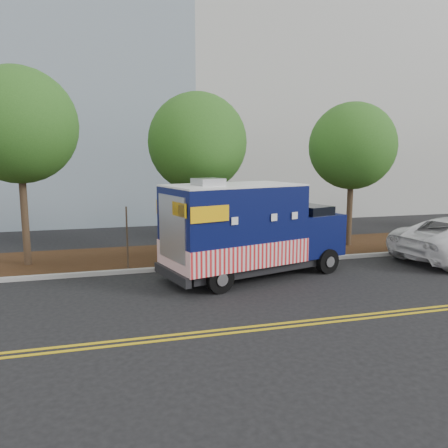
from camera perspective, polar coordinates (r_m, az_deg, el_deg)
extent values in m
plane|color=black|center=(15.13, -1.78, -7.11)|extent=(120.00, 120.00, 0.00)
cube|color=#9E9E99|center=(16.43, -2.91, -5.56)|extent=(120.00, 0.18, 0.15)
cube|color=black|center=(18.43, -4.30, -3.97)|extent=(120.00, 4.00, 0.15)
cube|color=gold|center=(11.08, 3.70, -13.21)|extent=(120.00, 0.10, 0.01)
cube|color=gold|center=(10.86, 4.14, -13.69)|extent=(120.00, 0.10, 0.01)
cube|color=silver|center=(38.12, -7.14, 25.34)|extent=(46.00, 20.00, 30.00)
cylinder|color=#38281C|center=(17.63, -24.60, 1.35)|extent=(0.26, 0.26, 4.21)
sphere|color=#295919|center=(17.54, -25.28, 11.58)|extent=(4.15, 4.15, 4.15)
cylinder|color=#38281C|center=(18.44, -3.40, 1.65)|extent=(0.26, 0.26, 3.70)
sphere|color=#295919|center=(18.31, -3.48, 10.60)|extent=(4.07, 4.07, 4.07)
cylinder|color=#38281C|center=(20.48, 16.08, 1.96)|extent=(0.26, 0.26, 3.64)
sphere|color=#295919|center=(20.34, 16.42, 9.74)|extent=(3.82, 3.82, 3.82)
cube|color=#473828|center=(16.00, -12.53, -2.03)|extent=(0.06, 0.06, 2.40)
cube|color=black|center=(15.46, 4.22, -5.07)|extent=(6.27, 3.56, 0.30)
cube|color=#091043|center=(14.65, 1.23, 0.02)|extent=(4.96, 3.56, 2.55)
cube|color=red|center=(14.82, 1.22, -3.43)|extent=(5.01, 3.64, 0.80)
cube|color=white|center=(14.51, 1.25, 5.08)|extent=(4.96, 3.56, 0.06)
cube|color=#B7B7BA|center=(14.02, -2.08, 5.51)|extent=(1.05, 1.05, 0.23)
cube|color=#091043|center=(16.64, 10.55, -1.10)|extent=(2.46, 2.72, 1.49)
cube|color=black|center=(16.50, 10.48, 1.32)|extent=(1.59, 2.28, 0.69)
cube|color=black|center=(17.39, 12.92, -2.42)|extent=(0.66, 2.07, 0.32)
cube|color=black|center=(13.90, -6.84, -6.58)|extent=(0.83, 2.35, 0.30)
cube|color=#B7B7BA|center=(13.59, -6.83, -0.51)|extent=(0.56, 1.85, 2.02)
cube|color=#B7B7BA|center=(15.88, -0.22, 0.90)|extent=(1.85, 0.56, 1.17)
cube|color=yellow|center=(12.69, -1.82, 1.30)|extent=(1.23, 0.37, 0.48)
cube|color=yellow|center=(14.93, -6.55, 2.39)|extent=(1.23, 0.37, 0.48)
cylinder|color=black|center=(16.11, 13.30, -4.72)|extent=(0.94, 0.53, 0.89)
cylinder|color=black|center=(17.69, 8.41, -3.36)|extent=(0.94, 0.53, 0.89)
cylinder|color=black|center=(13.47, -0.56, -7.16)|extent=(0.94, 0.53, 0.89)
cylinder|color=black|center=(15.31, -4.68, -5.22)|extent=(0.94, 0.53, 0.89)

